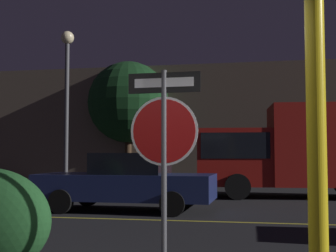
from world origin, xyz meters
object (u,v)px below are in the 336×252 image
Objects in this scene: stop_sign at (164,135)px; passing_car_2 at (127,182)px; street_lamp at (67,82)px; tree_0 at (128,102)px; delivery_truck at (295,149)px; yellow_pole_right at (317,141)px.

passing_car_2 is (-2.35, 6.82, -0.92)m from stop_sign.
street_lamp is (-5.93, 11.21, 2.46)m from stop_sign.
passing_car_2 is at bearing -50.76° from street_lamp.
tree_0 is (-5.29, 17.31, 2.38)m from stop_sign.
street_lamp is (-3.58, 4.38, 3.39)m from passing_car_2.
tree_0 is (-7.55, 5.66, 2.41)m from delivery_truck.
tree_0 reaches higher than yellow_pole_right.
delivery_truck reaches higher than passing_car_2.
delivery_truck is (0.90, 13.48, 0.10)m from yellow_pole_right.
street_lamp is 6.14m from tree_0.
passing_car_2 is at bearing 131.83° from delivery_truck.
yellow_pole_right is at bearing -70.84° from tree_0.
stop_sign is 0.77× the size of yellow_pole_right.
street_lamp is (-8.18, -0.45, 2.49)m from delivery_truck.
stop_sign is 0.35× the size of delivery_truck.
passing_car_2 is 0.77× the size of tree_0.
street_lamp is (-7.29, 13.03, 2.59)m from yellow_pole_right.
delivery_truck is at bearing -42.58° from passing_car_2.
passing_car_2 is 0.77× the size of street_lamp.
passing_car_2 is 11.39m from tree_0.
yellow_pole_right is 15.16m from street_lamp.
yellow_pole_right reaches higher than passing_car_2.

